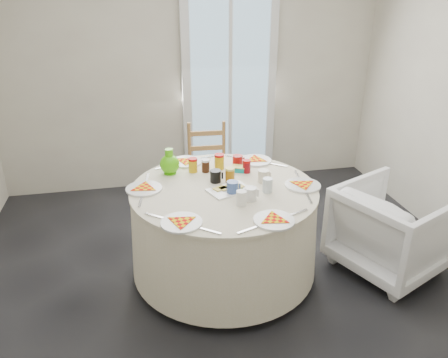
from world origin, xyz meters
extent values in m
plane|color=black|center=(0.00, 0.00, 0.00)|extent=(4.00, 4.00, 0.00)
cube|color=#BCB5A3|center=(0.00, 2.00, 1.30)|extent=(4.00, 0.02, 2.60)
cube|color=silver|center=(0.40, 1.95, 1.05)|extent=(1.00, 0.08, 2.10)
cylinder|color=silver|center=(-0.01, 0.25, 0.38)|extent=(1.39, 1.39, 0.71)
imported|color=white|center=(1.28, 0.04, 0.39)|extent=(0.93, 0.96, 0.76)
cube|color=#0A8A8F|center=(0.16, 0.52, 0.79)|extent=(0.13, 0.12, 0.04)
camera|label=1|loc=(-0.59, -2.55, 2.10)|focal=35.00mm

